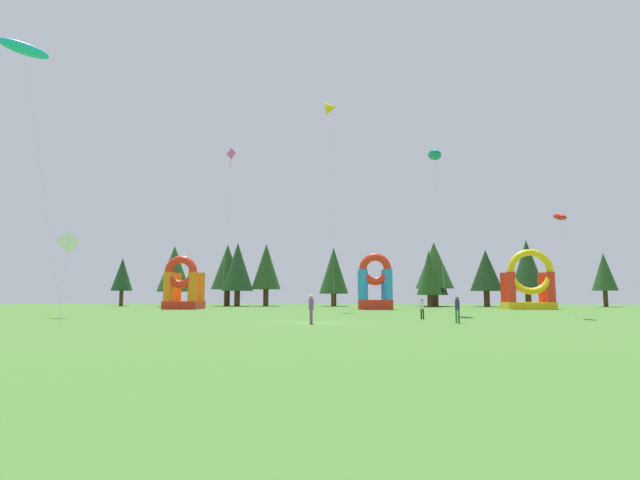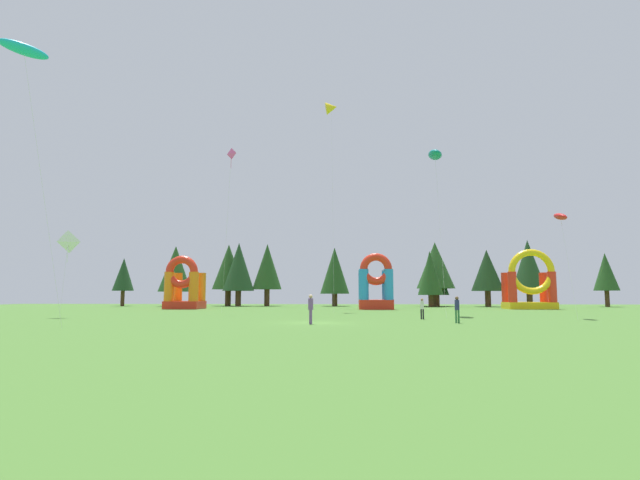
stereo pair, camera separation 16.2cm
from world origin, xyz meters
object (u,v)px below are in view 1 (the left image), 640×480
(kite_cyan_parafoil, at_px, (24,49))
(person_far_side, at_px, (457,307))
(kite_white_diamond, at_px, (67,243))
(kite_pink_diamond, at_px, (230,156))
(inflatable_red_slide, at_px, (529,286))
(inflatable_blue_arch, at_px, (183,288))
(kite_teal_parafoil, at_px, (435,155))
(kite_yellow_delta, at_px, (331,108))
(person_left_edge, at_px, (422,307))
(person_midfield, at_px, (311,307))
(kite_red_parafoil, at_px, (560,217))
(inflatable_yellow_castle, at_px, (375,288))

(kite_cyan_parafoil, height_order, person_far_side, kite_cyan_parafoil)
(kite_white_diamond, distance_m, kite_pink_diamond, 16.99)
(inflatable_red_slide, distance_m, inflatable_blue_arch, 43.98)
(kite_pink_diamond, xyz_separation_m, kite_teal_parafoil, (19.83, -1.62, -0.61))
(kite_teal_parafoil, relative_size, kite_yellow_delta, 0.63)
(person_left_edge, bearing_deg, kite_white_diamond, -169.52)
(person_far_side, distance_m, inflatable_blue_arch, 40.91)
(person_midfield, height_order, person_far_side, person_midfield)
(kite_white_diamond, relative_size, person_far_side, 3.87)
(kite_white_diamond, height_order, kite_red_parafoil, kite_red_parafoil)
(kite_white_diamond, distance_m, kite_yellow_delta, 32.68)
(kite_white_diamond, bearing_deg, inflatable_blue_arch, 84.65)
(person_left_edge, relative_size, inflatable_yellow_castle, 0.23)
(kite_cyan_parafoil, relative_size, inflatable_yellow_castle, 2.29)
(kite_cyan_parafoil, relative_size, person_far_side, 9.02)
(kite_pink_diamond, relative_size, kite_teal_parafoil, 1.04)
(kite_pink_diamond, height_order, inflatable_red_slide, kite_pink_diamond)
(kite_pink_diamond, height_order, inflatable_blue_arch, kite_pink_diamond)
(inflatable_yellow_castle, bearing_deg, inflatable_red_slide, 4.81)
(person_far_side, bearing_deg, person_left_edge, 110.84)
(kite_yellow_delta, bearing_deg, inflatable_red_slide, 17.10)
(kite_white_diamond, xyz_separation_m, kite_red_parafoil, (40.39, 1.18, 2.07))
(kite_white_diamond, xyz_separation_m, inflatable_yellow_castle, (26.63, 23.22, -3.46))
(kite_pink_diamond, xyz_separation_m, person_far_side, (18.75, -14.38, -14.47))
(person_left_edge, distance_m, person_midfield, 10.38)
(kite_cyan_parafoil, bearing_deg, inflatable_blue_arch, 94.67)
(kite_red_parafoil, height_order, person_midfield, kite_red_parafoil)
(kite_white_diamond, distance_m, kite_red_parafoil, 40.46)
(kite_cyan_parafoil, distance_m, person_far_side, 29.99)
(inflatable_yellow_castle, height_order, inflatable_blue_arch, inflatable_yellow_castle)
(kite_pink_diamond, distance_m, kite_yellow_delta, 15.76)
(inflatable_red_slide, bearing_deg, kite_teal_parafoil, -128.67)
(kite_red_parafoil, xyz_separation_m, inflatable_blue_arch, (-38.20, 22.18, -5.54))
(kite_yellow_delta, relative_size, inflatable_red_slide, 3.29)
(inflatable_yellow_castle, bearing_deg, kite_white_diamond, -138.90)
(kite_yellow_delta, height_order, person_midfield, kite_yellow_delta)
(person_left_edge, relative_size, inflatable_blue_arch, 0.23)
(kite_white_diamond, distance_m, kite_cyan_parafoil, 17.98)
(kite_cyan_parafoil, relative_size, kite_teal_parafoil, 1.02)
(kite_teal_parafoil, bearing_deg, kite_pink_diamond, 175.33)
(kite_white_diamond, xyz_separation_m, person_midfield, (20.78, -7.91, -4.96))
(kite_cyan_parafoil, distance_m, kite_teal_parafoil, 33.47)
(kite_white_diamond, xyz_separation_m, kite_teal_parafoil, (31.41, 6.46, 8.83))
(inflatable_blue_arch, bearing_deg, person_left_edge, -42.84)
(kite_red_parafoil, distance_m, person_left_edge, 13.89)
(kite_red_parafoil, bearing_deg, person_left_edge, -167.99)
(person_midfield, bearing_deg, inflatable_blue_arch, 6.85)
(kite_white_diamond, xyz_separation_m, kite_cyan_parafoil, (5.28, -14.44, 9.32))
(kite_yellow_delta, height_order, inflatable_red_slide, kite_yellow_delta)
(kite_teal_parafoil, distance_m, person_left_edge, 16.19)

